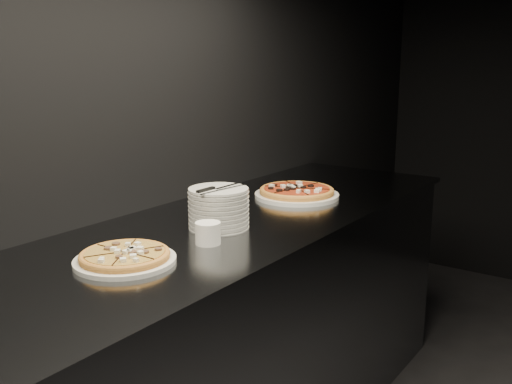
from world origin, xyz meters
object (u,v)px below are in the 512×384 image
Objects in this scene: pizza_mushroom at (125,257)px; plate_stack at (219,208)px; ramekin at (208,232)px; pizza_tomato at (297,192)px; counter at (232,336)px; cutlery at (217,189)px.

plate_stack is at bearing 90.76° from pizza_mushroom.
pizza_tomato is at bearing 98.20° from ramekin.
pizza_tomato is at bearing 89.36° from counter.
cutlery is 0.20m from ramekin.
plate_stack is at bearing -88.58° from pizza_tomato.
cutlery reaches higher than pizza_mushroom.
pizza_tomato is 0.54m from plate_stack.
pizza_mushroom is at bearing -89.24° from plate_stack.
counter is at bearing 104.54° from cutlery.
pizza_mushroom is (0.02, -0.53, 0.48)m from counter.
plate_stack reaches higher than counter.
pizza_tomato is at bearing 91.42° from plate_stack.
cutlery reaches higher than plate_stack.
counter is 0.57m from ramekin.
pizza_mushroom is at bearing -88.87° from pizza_tomato.
cutlery is at bearing -62.38° from plate_stack.
plate_stack is 2.57× the size of ramekin.
ramekin is (0.10, -0.71, 0.02)m from pizza_tomato.
ramekin is at bearing -67.52° from counter.
pizza_mushroom is 0.98m from pizza_tomato.
plate_stack is (0.02, -0.09, 0.53)m from counter.
pizza_mushroom reaches higher than counter.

